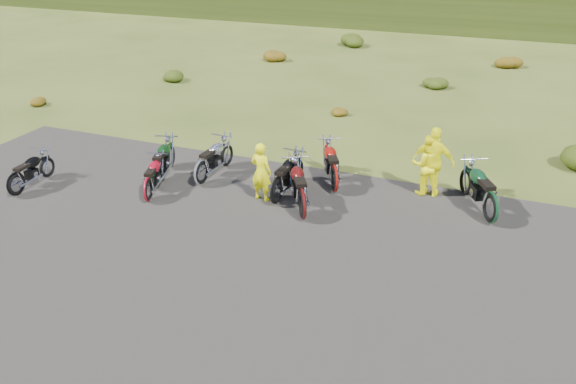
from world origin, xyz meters
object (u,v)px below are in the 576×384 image
at_px(motorcycle_7, 488,223).
at_px(person_middle, 261,173).
at_px(motorcycle_3, 202,185).
at_px(motorcycle_0, 19,196).

bearing_deg(motorcycle_7, person_middle, 71.54).
distance_m(motorcycle_3, person_middle, 2.14).
bearing_deg(motorcycle_7, motorcycle_0, 76.99).
relative_size(motorcycle_7, person_middle, 1.42).
xyz_separation_m(motorcycle_0, motorcycle_3, (4.36, 2.45, 0.00)).
relative_size(motorcycle_0, person_middle, 1.15).
distance_m(motorcycle_0, person_middle, 6.74).
height_order(motorcycle_0, person_middle, person_middle).
xyz_separation_m(motorcycle_7, person_middle, (-5.78, -0.91, 0.81)).
bearing_deg(person_middle, motorcycle_3, -0.79).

